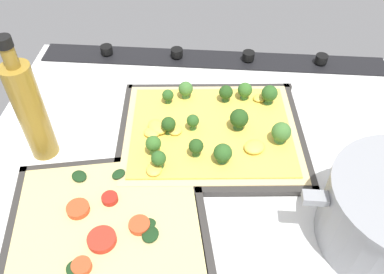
# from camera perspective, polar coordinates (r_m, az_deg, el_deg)

# --- Properties ---
(ground_plane) EXTENTS (0.84, 0.71, 0.03)m
(ground_plane) POSITION_cam_1_polar(r_m,az_deg,el_deg) (0.73, 1.87, -4.41)
(ground_plane) COLOR white
(stove_control_panel) EXTENTS (0.80, 0.07, 0.03)m
(stove_control_panel) POSITION_cam_1_polar(r_m,az_deg,el_deg) (0.95, 2.94, 11.25)
(stove_control_panel) COLOR black
(stove_control_panel) RESTS_ON ground_plane
(baking_tray_front) EXTENTS (0.37, 0.32, 0.01)m
(baking_tray_front) POSITION_cam_1_polar(r_m,az_deg,el_deg) (0.76, 2.72, 0.39)
(baking_tray_front) COLOR #33302D
(baking_tray_front) RESTS_ON ground_plane
(broccoli_pizza) EXTENTS (0.35, 0.29, 0.06)m
(broccoli_pizza) POSITION_cam_1_polar(r_m,az_deg,el_deg) (0.75, 2.95, 1.21)
(broccoli_pizza) COLOR #D3B77F
(broccoli_pizza) RESTS_ON baking_tray_front
(baking_tray_back) EXTENTS (0.35, 0.31, 0.01)m
(baking_tray_back) POSITION_cam_1_polar(r_m,az_deg,el_deg) (0.65, -11.99, -11.92)
(baking_tray_back) COLOR #33302D
(baking_tray_back) RESTS_ON ground_plane
(veggie_pizza_back) EXTENTS (0.32, 0.28, 0.02)m
(veggie_pizza_back) POSITION_cam_1_polar(r_m,az_deg,el_deg) (0.64, -12.11, -11.72)
(veggie_pizza_back) COLOR #D3BF77
(veggie_pizza_back) RESTS_ON baking_tray_back
(oil_bottle) EXTENTS (0.05, 0.05, 0.24)m
(oil_bottle) POSITION_cam_1_polar(r_m,az_deg,el_deg) (0.72, -22.21, 3.60)
(oil_bottle) COLOR olive
(oil_bottle) RESTS_ON ground_plane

